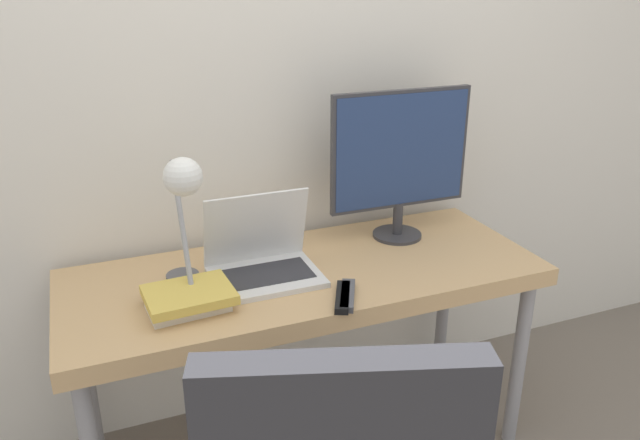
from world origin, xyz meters
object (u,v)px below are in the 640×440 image
object	(u,v)px
monitor	(400,157)
desk_lamp	(183,193)
laptop	(262,260)
book_stack	(189,299)

from	to	relation	value
monitor	desk_lamp	world-z (taller)	monitor
desk_lamp	monitor	bearing A→B (deg)	14.26
laptop	book_stack	xyz separation A→B (m)	(-0.26, -0.12, -0.02)
book_stack	monitor	bearing A→B (deg)	17.03
monitor	book_stack	world-z (taller)	monitor
desk_lamp	book_stack	bearing A→B (deg)	-109.76
laptop	monitor	world-z (taller)	monitor
laptop	desk_lamp	world-z (taller)	desk_lamp
laptop	monitor	size ratio (longest dim) A/B	0.63
desk_lamp	book_stack	distance (m)	0.31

